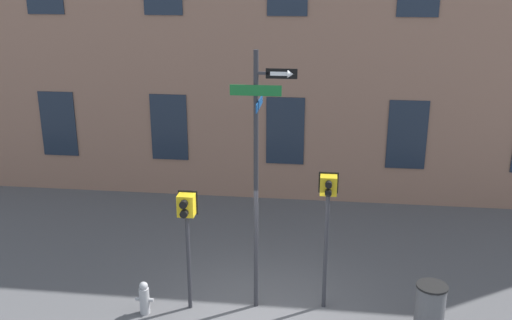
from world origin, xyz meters
The scene contains 6 objects.
ground_plane centered at (0.00, 0.00, 0.00)m, with size 60.00×60.00×0.00m, color #515154.
street_sign_pole centered at (-0.08, 0.51, 2.98)m, with size 1.20×0.90×5.12m.
pedestrian_signal_left centered at (-1.43, 0.27, 1.94)m, with size 0.38×0.40×2.46m.
pedestrian_signal_right centered at (1.23, 0.64, 2.19)m, with size 0.38×0.40×2.82m.
fire_hydrant centered at (-2.27, -0.02, 0.33)m, with size 0.36×0.20×0.68m.
trash_bin centered at (3.17, 0.00, 0.50)m, with size 0.58×0.58×0.99m.
Camera 1 is at (1.10, -9.47, 6.34)m, focal length 40.00 mm.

